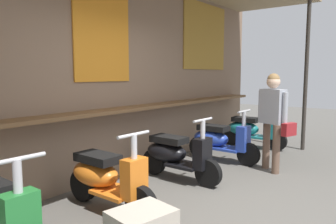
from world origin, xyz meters
The scene contains 7 objects.
ground_plane centered at (0.00, 0.00, 0.00)m, with size 25.91×25.91×0.00m, color #56544F.
market_stall_facade centered at (0.00, 1.88, 1.78)m, with size 9.25×2.15×3.21m.
scooter_orange centered at (-0.73, 1.08, 0.39)m, with size 0.46×1.40×0.97m.
scooter_black centered at (0.67, 1.08, 0.39)m, with size 0.46×1.40×0.97m.
scooter_blue centered at (2.02, 1.08, 0.39)m, with size 0.46×1.40×0.97m.
scooter_teal centered at (3.43, 1.08, 0.39)m, with size 0.47×1.40×0.97m.
shopper_browsing centered at (1.98, 0.08, 0.96)m, with size 0.38×0.65×1.60m.
Camera 1 is at (-3.22, -1.78, 1.59)m, focal length 35.03 mm.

